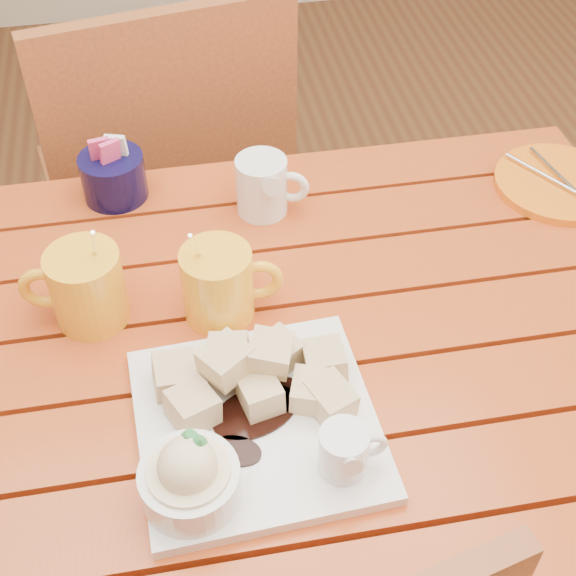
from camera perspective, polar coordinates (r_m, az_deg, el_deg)
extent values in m
cube|color=#A23014|center=(0.91, -0.91, -15.31)|extent=(1.20, 0.11, 0.03)
cube|color=#A23014|center=(0.97, -2.06, -9.55)|extent=(1.20, 0.11, 0.03)
cube|color=#A23014|center=(1.04, -3.03, -4.52)|extent=(1.20, 0.11, 0.03)
cube|color=#A23014|center=(1.12, -3.86, -0.15)|extent=(1.20, 0.11, 0.03)
cube|color=#A23014|center=(1.20, -4.58, 3.64)|extent=(1.20, 0.11, 0.03)
cube|color=#A23014|center=(1.29, -5.21, 6.92)|extent=(1.20, 0.11, 0.03)
cube|color=#A23014|center=(1.34, -5.15, 5.51)|extent=(1.12, 0.04, 0.08)
cylinder|color=#A23014|center=(1.67, 14.66, -1.22)|extent=(0.06, 0.06, 0.72)
cube|color=white|center=(0.94, -2.23, -9.61)|extent=(0.29, 0.29, 0.02)
cube|color=#BB8039|center=(0.93, -1.24, -4.65)|extent=(0.06, 0.06, 0.04)
cube|color=#BB8039|center=(0.97, 2.63, -5.21)|extent=(0.05, 0.05, 0.04)
cube|color=#BB8039|center=(0.96, -8.01, -6.14)|extent=(0.05, 0.05, 0.04)
cube|color=#BB8039|center=(0.94, 1.65, -7.35)|extent=(0.06, 0.06, 0.04)
cube|color=#BB8039|center=(0.93, -4.43, -5.17)|extent=(0.07, 0.07, 0.04)
cube|color=#BB8039|center=(0.94, -2.00, -7.55)|extent=(0.06, 0.06, 0.04)
cube|color=#BB8039|center=(0.97, -4.28, -4.92)|extent=(0.06, 0.06, 0.04)
cube|color=#BB8039|center=(0.97, -0.79, -4.65)|extent=(0.07, 0.07, 0.04)
cube|color=#BB8039|center=(0.93, 3.01, -7.88)|extent=(0.06, 0.06, 0.04)
cube|color=#BB8039|center=(0.93, -6.80, -8.42)|extent=(0.06, 0.06, 0.04)
cylinder|color=white|center=(0.87, -6.98, -13.60)|extent=(0.11, 0.11, 0.04)
cylinder|color=beige|center=(0.86, -7.04, -13.19)|extent=(0.09, 0.09, 0.03)
sphere|color=beige|center=(0.84, -7.17, -12.45)|extent=(0.06, 0.06, 0.06)
cone|color=#2C8940|center=(0.83, -6.36, -10.89)|extent=(0.04, 0.04, 0.03)
cone|color=#2C8940|center=(0.83, -7.16, -10.51)|extent=(0.03, 0.03, 0.02)
cylinder|color=white|center=(0.88, 3.96, -11.48)|extent=(0.05, 0.05, 0.06)
cylinder|color=black|center=(0.86, 4.04, -10.54)|extent=(0.04, 0.04, 0.01)
cone|color=white|center=(0.85, 4.46, -12.18)|extent=(0.02, 0.02, 0.03)
torus|color=white|center=(0.88, 5.97, -11.07)|extent=(0.04, 0.01, 0.04)
cylinder|color=#FFAD20|center=(1.06, -14.05, 0.05)|extent=(0.10, 0.10, 0.11)
cylinder|color=black|center=(1.03, -14.48, 1.82)|extent=(0.08, 0.08, 0.01)
torus|color=#FFAD20|center=(1.07, -16.95, -0.03)|extent=(0.07, 0.02, 0.07)
cylinder|color=silver|center=(1.04, -13.54, 2.03)|extent=(0.02, 0.06, 0.14)
cylinder|color=#FFAD20|center=(1.04, -5.03, 0.27)|extent=(0.09, 0.09, 0.10)
cylinder|color=black|center=(1.01, -5.18, 2.03)|extent=(0.08, 0.08, 0.01)
torus|color=#FFAD20|center=(1.04, -2.08, 0.55)|extent=(0.06, 0.02, 0.06)
cylinder|color=silver|center=(1.02, -6.09, 2.01)|extent=(0.03, 0.06, 0.13)
cylinder|color=white|center=(1.20, -1.89, 7.28)|extent=(0.08, 0.08, 0.09)
cylinder|color=white|center=(1.17, -1.94, 8.84)|extent=(0.06, 0.06, 0.01)
cone|color=white|center=(1.15, -1.63, 7.38)|extent=(0.04, 0.04, 0.03)
torus|color=white|center=(1.20, 0.24, 7.60)|extent=(0.05, 0.03, 0.05)
cylinder|color=black|center=(1.26, -12.31, 7.75)|extent=(0.10, 0.10, 0.07)
cube|color=#E13D78|center=(1.23, -13.22, 9.44)|extent=(0.03, 0.02, 0.05)
cube|color=white|center=(1.24, -12.08, 9.71)|extent=(0.03, 0.02, 0.05)
cube|color=#E13D78|center=(1.22, -12.54, 9.27)|extent=(0.03, 0.03, 0.05)
cylinder|color=orange|center=(1.34, 18.65, 7.08)|extent=(0.20, 0.20, 0.01)
cylinder|color=silver|center=(1.33, 17.71, 7.67)|extent=(0.08, 0.13, 0.01)
cylinder|color=silver|center=(1.34, 18.57, 7.74)|extent=(0.03, 0.14, 0.01)
cube|color=brown|center=(1.76, -9.04, 7.16)|extent=(0.53, 0.53, 0.03)
cylinder|color=brown|center=(2.09, -4.58, 6.18)|extent=(0.04, 0.04, 0.45)
cylinder|color=brown|center=(2.04, -14.92, 3.50)|extent=(0.04, 0.04, 0.45)
cylinder|color=brown|center=(1.82, -0.75, -0.89)|extent=(0.04, 0.04, 0.45)
cylinder|color=brown|center=(1.76, -12.58, -4.19)|extent=(0.04, 0.04, 0.45)
cube|color=brown|center=(1.45, -8.04, 10.50)|extent=(0.45, 0.12, 0.47)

